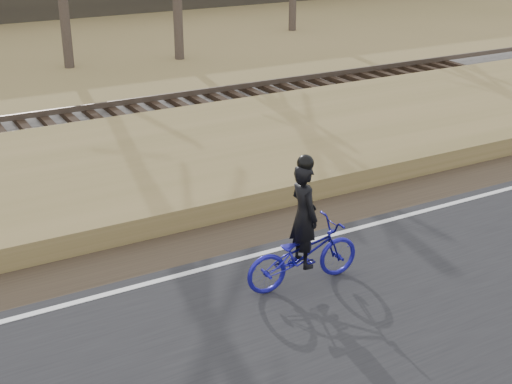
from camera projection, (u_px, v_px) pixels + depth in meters
cyclist at (303, 245)px, 11.14m from camera, size 1.99×0.77×2.17m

